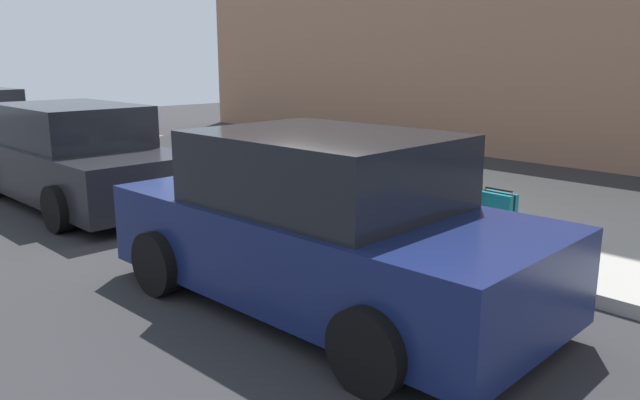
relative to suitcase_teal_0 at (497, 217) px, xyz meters
name	(u,v)px	position (x,y,z in m)	size (l,w,h in m)	color
ground_plane	(283,219)	(2.97, 0.81, -0.44)	(40.00, 40.00, 0.00)	#28282B
sidewalk_curb	(395,189)	(2.97, -1.69, -0.37)	(18.00, 5.00, 0.14)	#9E9B93
suitcase_teal_0	(497,217)	(0.00, 0.00, 0.00)	(0.43, 0.20, 0.65)	#0F606B
suitcase_olive_1	(463,206)	(0.45, 0.04, 0.06)	(0.38, 0.25, 0.96)	#59601E
suitcase_silver_2	(438,200)	(0.89, -0.05, 0.05)	(0.43, 0.29, 0.95)	#9EA0A8
suitcase_black_3	(405,195)	(1.38, 0.01, 0.05)	(0.46, 0.22, 0.91)	black
suitcase_maroon_4	(380,188)	(1.86, -0.02, 0.07)	(0.42, 0.25, 0.79)	maroon
suitcase_navy_5	(358,183)	(2.31, -0.06, 0.07)	(0.42, 0.28, 1.03)	navy
suitcase_red_6	(331,181)	(2.76, 0.04, 0.04)	(0.42, 0.22, 0.97)	red
suitcase_teal_7	(311,180)	(3.21, 0.05, -0.01)	(0.39, 0.21, 0.83)	#0F606B
suitcase_olive_8	(295,177)	(3.68, -0.04, -0.03)	(0.46, 0.24, 0.59)	#59601E
fire_hydrant	(259,161)	(4.58, -0.02, 0.12)	(0.39, 0.21, 0.80)	red
bollard_post	(231,160)	(5.17, 0.13, 0.09)	(0.14, 0.14, 0.78)	brown
parked_car_navy_0	(324,226)	(0.28, 2.57, 0.32)	(4.40, 2.27, 1.63)	#141E4C
parked_car_charcoal_1	(74,158)	(6.00, 2.57, 0.30)	(4.82, 2.10, 1.57)	black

